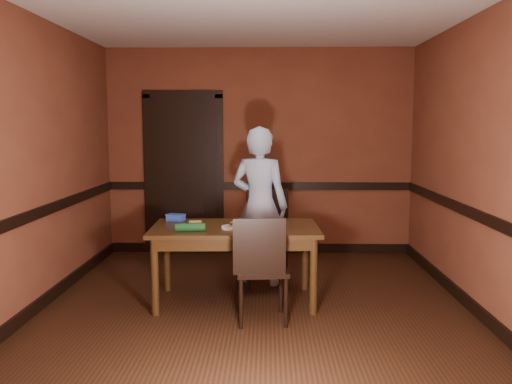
{
  "coord_description": "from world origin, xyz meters",
  "views": [
    {
      "loc": [
        0.12,
        -4.9,
        1.69
      ],
      "look_at": [
        0.0,
        0.35,
        1.05
      ],
      "focal_mm": 38.0,
      "sensor_mm": 36.0,
      "label": 1
    }
  ],
  "objects_px": {
    "cheese_saucer": "(195,224)",
    "person": "(260,206)",
    "chair_far": "(261,239)",
    "sauce_jar": "(259,223)",
    "food_tub": "(176,218)",
    "sandwich_plate": "(235,226)",
    "dining_table": "(235,264)",
    "chair_near": "(262,268)"
  },
  "relations": [
    {
      "from": "chair_near",
      "to": "sandwich_plate",
      "type": "relative_size",
      "value": 3.65
    },
    {
      "from": "cheese_saucer",
      "to": "person",
      "type": "bearing_deg",
      "value": 46.34
    },
    {
      "from": "sandwich_plate",
      "to": "dining_table",
      "type": "bearing_deg",
      "value": 93.07
    },
    {
      "from": "chair_near",
      "to": "sauce_jar",
      "type": "relative_size",
      "value": 10.36
    },
    {
      "from": "chair_near",
      "to": "person",
      "type": "relative_size",
      "value": 0.56
    },
    {
      "from": "sandwich_plate",
      "to": "cheese_saucer",
      "type": "height_order",
      "value": "sandwich_plate"
    },
    {
      "from": "food_tub",
      "to": "chair_near",
      "type": "bearing_deg",
      "value": -21.17
    },
    {
      "from": "dining_table",
      "to": "chair_far",
      "type": "height_order",
      "value": "chair_far"
    },
    {
      "from": "dining_table",
      "to": "food_tub",
      "type": "distance_m",
      "value": 0.78
    },
    {
      "from": "person",
      "to": "sauce_jar",
      "type": "xyz_separation_m",
      "value": [
        0.01,
        -0.73,
        -0.06
      ]
    },
    {
      "from": "chair_far",
      "to": "food_tub",
      "type": "distance_m",
      "value": 0.94
    },
    {
      "from": "sandwich_plate",
      "to": "person",
      "type": "bearing_deg",
      "value": 73.49
    },
    {
      "from": "chair_near",
      "to": "person",
      "type": "height_order",
      "value": "person"
    },
    {
      "from": "dining_table",
      "to": "sandwich_plate",
      "type": "relative_size",
      "value": 6.15
    },
    {
      "from": "dining_table",
      "to": "chair_far",
      "type": "xyz_separation_m",
      "value": [
        0.24,
        0.54,
        0.13
      ]
    },
    {
      "from": "dining_table",
      "to": "chair_near",
      "type": "relative_size",
      "value": 1.69
    },
    {
      "from": "person",
      "to": "cheese_saucer",
      "type": "xyz_separation_m",
      "value": [
        -0.61,
        -0.64,
        -0.08
      ]
    },
    {
      "from": "person",
      "to": "cheese_saucer",
      "type": "height_order",
      "value": "person"
    },
    {
      "from": "dining_table",
      "to": "sauce_jar",
      "type": "xyz_separation_m",
      "value": [
        0.23,
        -0.09,
        0.42
      ]
    },
    {
      "from": "food_tub",
      "to": "cheese_saucer",
      "type": "bearing_deg",
      "value": -27.48
    },
    {
      "from": "chair_far",
      "to": "sauce_jar",
      "type": "relative_size",
      "value": 11.12
    },
    {
      "from": "dining_table",
      "to": "sandwich_plate",
      "type": "height_order",
      "value": "sandwich_plate"
    },
    {
      "from": "sauce_jar",
      "to": "food_tub",
      "type": "xyz_separation_m",
      "value": [
        -0.85,
        0.34,
        -0.01
      ]
    },
    {
      "from": "cheese_saucer",
      "to": "food_tub",
      "type": "xyz_separation_m",
      "value": [
        -0.23,
        0.25,
        0.02
      ]
    },
    {
      "from": "dining_table",
      "to": "sauce_jar",
      "type": "distance_m",
      "value": 0.49
    },
    {
      "from": "person",
      "to": "food_tub",
      "type": "height_order",
      "value": "person"
    },
    {
      "from": "chair_far",
      "to": "sandwich_plate",
      "type": "height_order",
      "value": "chair_far"
    },
    {
      "from": "chair_far",
      "to": "sauce_jar",
      "type": "xyz_separation_m",
      "value": [
        -0.01,
        -0.63,
        0.28
      ]
    },
    {
      "from": "dining_table",
      "to": "cheese_saucer",
      "type": "bearing_deg",
      "value": 176.52
    },
    {
      "from": "sandwich_plate",
      "to": "food_tub",
      "type": "xyz_separation_m",
      "value": [
        -0.62,
        0.35,
        0.02
      ]
    },
    {
      "from": "food_tub",
      "to": "sandwich_plate",
      "type": "bearing_deg",
      "value": -10.12
    },
    {
      "from": "chair_far",
      "to": "dining_table",
      "type": "bearing_deg",
      "value": -131.85
    },
    {
      "from": "food_tub",
      "to": "sauce_jar",
      "type": "bearing_deg",
      "value": -2.44
    },
    {
      "from": "chair_far",
      "to": "person",
      "type": "relative_size",
      "value": 0.6
    },
    {
      "from": "sandwich_plate",
      "to": "sauce_jar",
      "type": "height_order",
      "value": "sauce_jar"
    },
    {
      "from": "person",
      "to": "sandwich_plate",
      "type": "relative_size",
      "value": 6.56
    },
    {
      "from": "chair_near",
      "to": "person",
      "type": "xyz_separation_m",
      "value": [
        -0.04,
        1.14,
        0.37
      ]
    },
    {
      "from": "dining_table",
      "to": "chair_near",
      "type": "height_order",
      "value": "chair_near"
    },
    {
      "from": "cheese_saucer",
      "to": "chair_far",
      "type": "bearing_deg",
      "value": 40.54
    },
    {
      "from": "food_tub",
      "to": "dining_table",
      "type": "bearing_deg",
      "value": -3.12
    },
    {
      "from": "cheese_saucer",
      "to": "food_tub",
      "type": "height_order",
      "value": "food_tub"
    },
    {
      "from": "chair_near",
      "to": "sauce_jar",
      "type": "distance_m",
      "value": 0.52
    }
  ]
}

